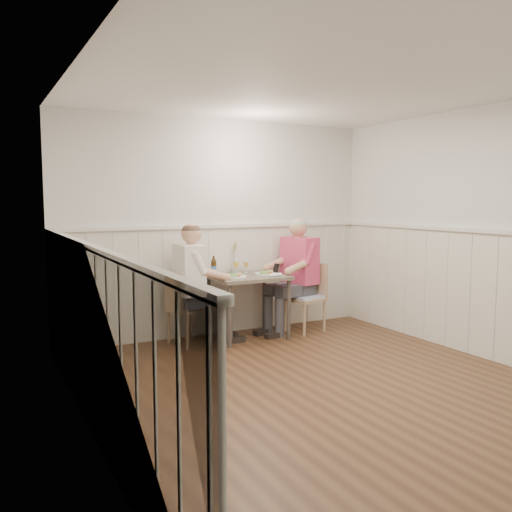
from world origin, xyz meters
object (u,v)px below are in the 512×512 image
(beer_bottle, at_px, (214,267))
(chair_left, at_px, (186,306))
(dining_table, at_px, (248,284))
(man_in_pink, at_px, (297,283))
(chair_right, at_px, (308,294))
(grass_vase, at_px, (233,258))
(diner_cream, at_px, (193,294))

(beer_bottle, bearing_deg, chair_left, -159.44)
(dining_table, xyz_separation_m, man_in_pink, (0.71, 0.05, -0.04))
(dining_table, xyz_separation_m, chair_right, (0.81, -0.05, -0.18))
(dining_table, bearing_deg, man_in_pink, 3.96)
(dining_table, xyz_separation_m, beer_bottle, (-0.35, 0.21, 0.21))
(man_in_pink, distance_m, grass_vase, 0.86)
(chair_right, xyz_separation_m, grass_vase, (-0.86, 0.36, 0.47))
(grass_vase, bearing_deg, beer_bottle, -161.23)
(diner_cream, bearing_deg, beer_bottle, 32.11)
(man_in_pink, relative_size, beer_bottle, 6.24)
(dining_table, xyz_separation_m, grass_vase, (-0.05, 0.31, 0.29))
(chair_right, bearing_deg, grass_vase, 157.43)
(dining_table, distance_m, grass_vase, 0.42)
(dining_table, bearing_deg, chair_left, 176.16)
(chair_right, height_order, beer_bottle, beer_bottle)
(diner_cream, height_order, beer_bottle, diner_cream)
(diner_cream, bearing_deg, man_in_pink, 2.45)
(diner_cream, relative_size, grass_vase, 3.51)
(man_in_pink, bearing_deg, diner_cream, -177.55)
(dining_table, bearing_deg, grass_vase, 98.69)
(dining_table, distance_m, chair_left, 0.79)
(chair_right, bearing_deg, diner_cream, 178.62)
(chair_left, relative_size, man_in_pink, 0.58)
(diner_cream, relative_size, beer_bottle, 6.09)
(chair_right, relative_size, grass_vase, 2.12)
(dining_table, height_order, beer_bottle, beer_bottle)
(dining_table, distance_m, chair_right, 0.83)
(chair_right, xyz_separation_m, diner_cream, (-1.51, 0.04, 0.13))
(chair_right, bearing_deg, beer_bottle, 167.69)
(beer_bottle, bearing_deg, diner_cream, -147.89)
(man_in_pink, bearing_deg, chair_right, -43.19)
(chair_left, xyz_separation_m, beer_bottle, (0.41, 0.16, 0.40))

